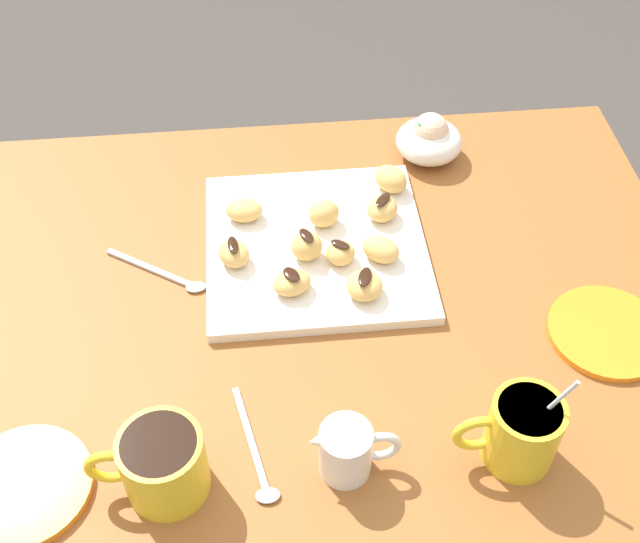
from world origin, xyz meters
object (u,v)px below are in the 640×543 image
(pastry_plate_square, at_px, (316,246))
(beignet_7, at_px, (244,210))
(beignet_2, at_px, (324,214))
(coffee_mug_yellow_left, at_px, (521,430))
(dining_table, at_px, (322,357))
(beignet_1, at_px, (234,254))
(beignet_9, at_px, (381,249))
(beignet_6, at_px, (391,179))
(beignet_5, at_px, (307,246))
(coffee_mug_yellow_right, at_px, (162,463))
(beignet_3, at_px, (292,284))
(saucer_orange_left, at_px, (24,486))
(beignet_8, at_px, (364,286))
(beignet_0, at_px, (382,209))
(beignet_4, at_px, (340,253))
(ice_cream_bowl, at_px, (429,139))
(cream_pitcher_white, at_px, (346,449))
(saucer_orange_right, at_px, (607,332))

(pastry_plate_square, distance_m, beignet_7, 0.12)
(beignet_2, bearing_deg, coffee_mug_yellow_left, 115.06)
(dining_table, bearing_deg, beignet_7, -56.15)
(pastry_plate_square, bearing_deg, beignet_1, 12.99)
(beignet_2, bearing_deg, dining_table, 83.10)
(beignet_1, bearing_deg, beignet_9, 176.61)
(beignet_6, bearing_deg, beignet_5, 43.14)
(coffee_mug_yellow_right, distance_m, beignet_3, 0.31)
(beignet_7, bearing_deg, saucer_orange_left, 56.86)
(dining_table, height_order, beignet_1, beignet_1)
(saucer_orange_left, distance_m, beignet_8, 0.48)
(saucer_orange_left, height_order, beignet_5, beignet_5)
(beignet_0, distance_m, beignet_4, 0.11)
(beignet_5, distance_m, beignet_9, 0.10)
(ice_cream_bowl, relative_size, beignet_5, 2.42)
(beignet_4, bearing_deg, cream_pitcher_white, 84.48)
(dining_table, bearing_deg, beignet_3, 4.55)
(beignet_6, bearing_deg, beignet_2, 31.58)
(coffee_mug_yellow_right, relative_size, ice_cream_bowl, 1.25)
(coffee_mug_yellow_right, xyz_separation_m, beignet_0, (-0.30, -0.39, -0.02))
(pastry_plate_square, xyz_separation_m, coffee_mug_yellow_left, (-0.20, 0.35, 0.04))
(beignet_1, relative_size, beignet_3, 0.92)
(beignet_0, bearing_deg, beignet_7, -5.12)
(pastry_plate_square, bearing_deg, cream_pitcher_white, 90.07)
(pastry_plate_square, distance_m, coffee_mug_yellow_right, 0.41)
(beignet_3, relative_size, beignet_7, 0.98)
(saucer_orange_right, distance_m, beignet_8, 0.32)
(saucer_orange_left, bearing_deg, ice_cream_bowl, -136.31)
(ice_cream_bowl, relative_size, saucer_orange_left, 0.69)
(beignet_2, bearing_deg, beignet_4, 101.23)
(beignet_2, xyz_separation_m, beignet_6, (-0.11, -0.07, -0.00))
(saucer_orange_right, relative_size, beignet_9, 2.82)
(coffee_mug_yellow_right, bearing_deg, beignet_9, -132.70)
(saucer_orange_right, relative_size, beignet_5, 3.55)
(beignet_0, relative_size, beignet_6, 0.89)
(ice_cream_bowl, relative_size, beignet_3, 2.01)
(beignet_0, xyz_separation_m, beignet_8, (0.05, 0.15, -0.00))
(saucer_orange_left, relative_size, beignet_1, 3.17)
(dining_table, xyz_separation_m, saucer_orange_right, (-0.36, 0.10, 0.15))
(ice_cream_bowl, distance_m, beignet_2, 0.24)
(pastry_plate_square, xyz_separation_m, beignet_0, (-0.10, -0.04, 0.02))
(beignet_7, xyz_separation_m, beignet_8, (-0.15, 0.16, 0.00))
(cream_pitcher_white, relative_size, saucer_orange_right, 0.67)
(pastry_plate_square, distance_m, cream_pitcher_white, 0.35)
(saucer_orange_right, distance_m, beignet_6, 0.38)
(beignet_4, bearing_deg, beignet_1, -4.91)
(pastry_plate_square, distance_m, coffee_mug_yellow_left, 0.40)
(saucer_orange_left, height_order, beignet_0, beignet_0)
(ice_cream_bowl, xyz_separation_m, beignet_3, (0.24, 0.29, -0.00))
(beignet_5, distance_m, beignet_7, 0.12)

